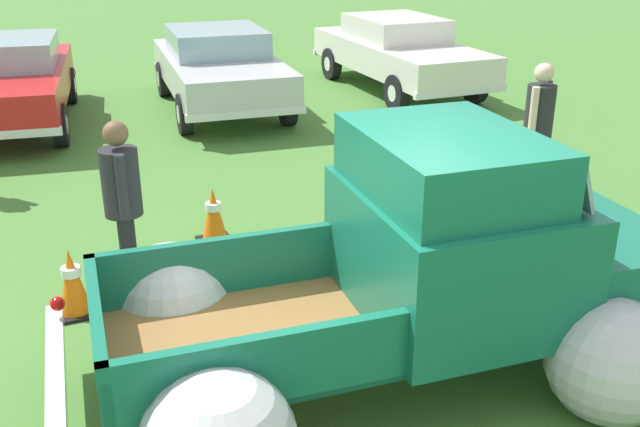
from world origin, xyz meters
The scene contains 9 objects.
ground_plane centered at (0.00, 0.00, 0.00)m, with size 80.00×80.00×0.00m, color #477A33.
vintage_pickup_truck centered at (0.39, -0.03, 0.76)m, with size 4.75×3.04×1.96m.
show_car_1 centered at (-2.23, 8.88, 0.78)m, with size 2.53×4.70×1.43m.
show_car_2 centered at (1.30, 8.57, 0.78)m, with size 2.30×4.56×1.43m.
show_car_3 centered at (5.02, 8.67, 0.78)m, with size 1.92×4.70×1.43m.
spectator_0 centered at (-1.44, 2.09, 0.96)m, with size 0.37×0.54×1.68m.
spectator_2 centered at (3.51, 2.54, 0.99)m, with size 0.50×0.47×1.73m.
lane_cone_0 centered at (-1.97, 1.93, 0.31)m, with size 0.36×0.36×0.63m.
lane_cone_1 centered at (-0.40, 2.93, 0.31)m, with size 0.36×0.36×0.63m.
Camera 1 is at (-2.22, -4.19, 3.33)m, focal length 41.01 mm.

